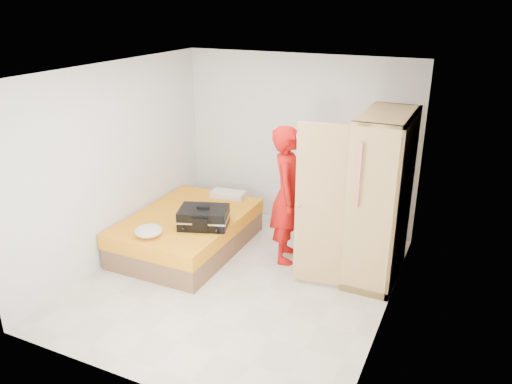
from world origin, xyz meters
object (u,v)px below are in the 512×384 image
at_px(person, 288,195).
at_px(suitcase, 204,217).
at_px(round_cushion, 149,231).
at_px(bed, 188,232).
at_px(wardrobe, 376,202).

xyz_separation_m(person, suitcase, (-0.98, -0.52, -0.30)).
distance_m(person, suitcase, 1.15).
xyz_separation_m(suitcase, round_cushion, (-0.49, -0.55, -0.06)).
height_order(bed, suitcase, suitcase).
bearing_deg(suitcase, round_cushion, -150.86).
relative_size(wardrobe, suitcase, 2.74).
bearing_deg(round_cushion, bed, 82.12).
bearing_deg(round_cushion, suitcase, 48.22).
relative_size(bed, suitcase, 2.64).
xyz_separation_m(bed, wardrobe, (2.50, 0.37, 0.75)).
bearing_deg(bed, suitcase, -26.29).
bearing_deg(bed, person, 13.44).
height_order(bed, wardrobe, wardrobe).
distance_m(bed, person, 1.56).
relative_size(person, suitcase, 2.41).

